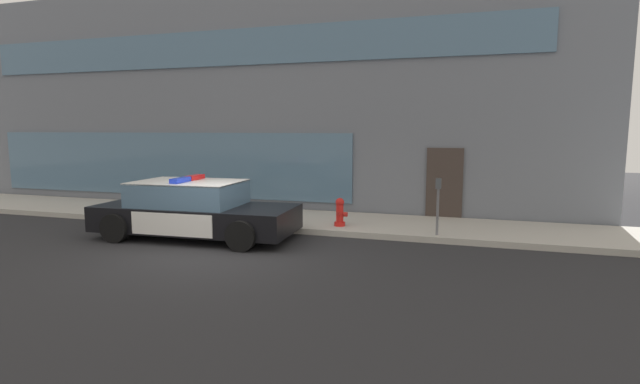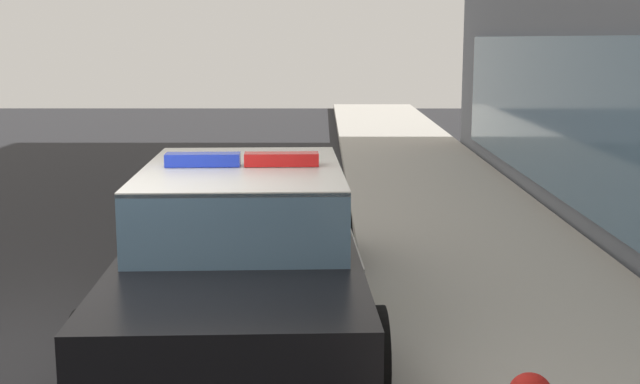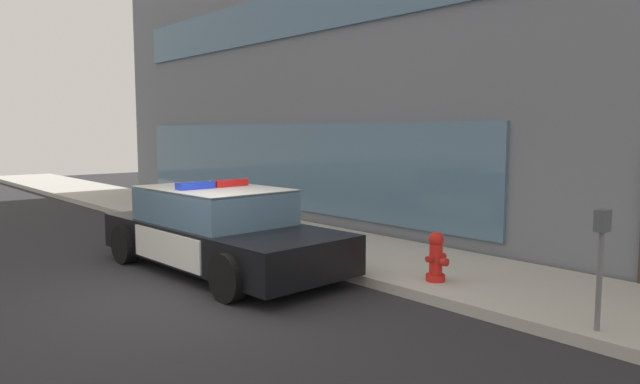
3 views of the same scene
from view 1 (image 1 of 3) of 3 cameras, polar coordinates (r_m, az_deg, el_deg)
The scene contains 6 objects.
ground at distance 10.67m, azimuth -12.17°, elevation -6.94°, with size 48.00×48.00×0.00m, color #262628.
sidewalk at distance 13.74m, azimuth -4.97°, elevation -3.23°, with size 48.00×2.72×0.15m, color #B2ADA3.
storefront_building at distance 20.62m, azimuth -3.53°, elevation 10.12°, with size 22.21×10.81×7.14m.
police_cruiser at distance 12.03m, azimuth -14.73°, elevation -2.08°, with size 4.89×2.27×1.49m.
fire_hydrant at distance 12.33m, azimuth 2.39°, elevation -2.44°, with size 0.34×0.39×0.73m.
parking_meter at distance 11.52m, azimuth 13.84°, elevation -0.45°, with size 0.12×0.18×1.34m.
Camera 1 is at (5.13, -8.98, 2.64)m, focal length 26.94 mm.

